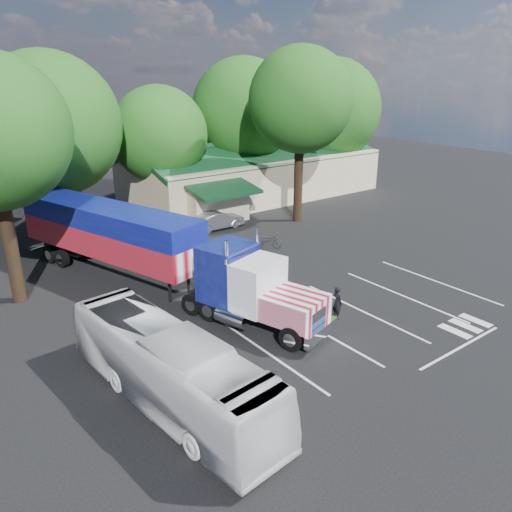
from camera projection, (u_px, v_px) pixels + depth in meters
ground at (244, 289)px, 28.22m from camera, size 120.00×120.00×0.00m
event_hall at (252, 173)px, 48.52m from camera, size 24.20×14.12×5.55m
tree_row_c at (49, 125)px, 34.70m from camera, size 10.00×10.00×13.05m
tree_row_d at (159, 135)px, 41.26m from camera, size 8.00×8.00×10.60m
tree_row_e at (244, 111)px, 46.19m from camera, size 9.60×9.60×12.90m
tree_row_f at (330, 110)px, 51.05m from camera, size 10.40×10.40×13.00m
tree_near_right at (301, 100)px, 37.76m from camera, size 8.00×8.00×13.50m
semi_truck at (141, 244)px, 27.84m from camera, size 8.64×21.03×4.44m
woman at (337, 302)px, 24.60m from camera, size 0.53×0.70×1.73m
bicycle at (268, 240)px, 34.70m from camera, size 1.62×2.04×1.04m
tour_bus at (170, 368)px, 18.04m from camera, size 3.61×10.83×2.96m
silver_sedan at (217, 220)px, 38.65m from camera, size 4.29×1.52×1.41m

